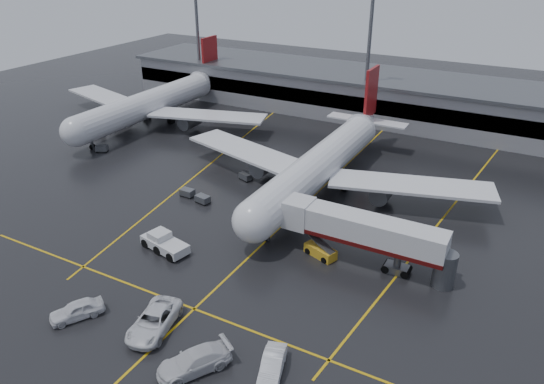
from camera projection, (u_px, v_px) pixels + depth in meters
The scene contains 22 objects.
ground at pixel (292, 216), 68.93m from camera, with size 220.00×220.00×0.00m, color black.
apron_line_centre at pixel (292, 216), 68.92m from camera, with size 0.25×90.00×0.02m, color gold.
apron_line_stop at pixel (194, 309), 51.60m from camera, with size 60.00×0.25×0.02m, color gold.
apron_line_left at pixel (212, 163), 85.39m from camera, with size 0.25×70.00×0.02m, color gold.
apron_line_right at pixel (445, 215), 69.06m from camera, with size 0.25×70.00×0.02m, color gold.
terminal at pixel (398, 98), 104.75m from camera, with size 122.00×19.00×8.60m.
light_mast_left at pixel (198, 33), 114.93m from camera, with size 3.00×1.20×25.45m.
light_mast_mid at pixel (369, 50), 97.74m from camera, with size 3.00×1.20×25.45m.
main_airliner at pixel (323, 162), 74.70m from camera, with size 48.80×45.60×14.10m.
second_airliner at pixel (153, 102), 102.19m from camera, with size 48.80×45.60×14.10m.
jet_bridge at pixel (364, 233), 57.36m from camera, with size 19.90×3.40×6.05m.
pushback_tractor at pixel (164, 243), 61.12m from camera, with size 6.67×3.83×2.24m.
belt_loader at pixel (320, 251), 60.04m from camera, with size 4.23×2.85×2.47m.
service_van_a at pixel (154, 321), 48.53m from camera, with size 3.22×6.98×1.94m, color white.
service_van_b at pixel (194, 361), 43.93m from camera, with size 2.66×6.55×1.90m, color silver.
service_van_c at pixel (272, 365), 43.70m from camera, with size 1.76×5.04×1.66m, color white.
service_van_d at pixel (77, 310), 50.12m from camera, with size 2.07×5.15×1.76m, color white.
baggage_cart_a at pixel (203, 199), 72.12m from camera, with size 2.21×1.65×1.12m.
baggage_cart_b at pixel (187, 192), 73.99m from camera, with size 2.04×1.37×1.12m.
baggage_cart_c at pixel (246, 176), 79.03m from camera, with size 2.32×1.89×1.12m.
baggage_cart_d at pixel (98, 133), 96.73m from camera, with size 2.30×1.84×1.12m.
baggage_cart_e at pixel (102, 148), 89.61m from camera, with size 2.38×2.08×1.12m.
Camera 1 is at (26.55, -54.31, 33.38)m, focal length 33.94 mm.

